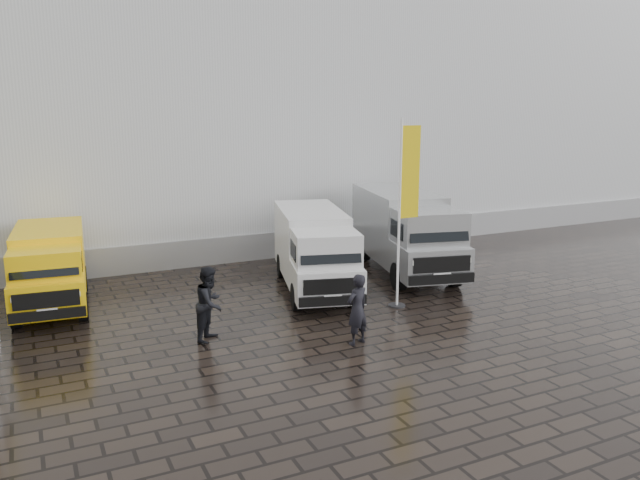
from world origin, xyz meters
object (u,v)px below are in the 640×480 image
(flagpole, at_px, (405,202))
(wheelie_bin, at_px, (436,230))
(van_white, at_px, (315,252))
(van_silver, at_px, (406,233))
(person_tent, at_px, (210,303))
(person_front, at_px, (357,309))
(van_yellow, at_px, (50,270))

(flagpole, distance_m, wheelie_bin, 9.36)
(van_white, xyz_separation_m, van_silver, (3.80, 0.66, 0.15))
(flagpole, bearing_deg, person_tent, -177.77)
(van_white, xyz_separation_m, wheelie_bin, (7.73, 4.22, -0.72))
(person_front, relative_size, person_tent, 0.94)
(person_tent, bearing_deg, person_front, -80.16)
(van_silver, relative_size, person_tent, 3.39)
(van_white, height_order, person_front, van_white)
(person_front, bearing_deg, flagpole, -160.21)
(van_yellow, bearing_deg, van_white, -8.19)
(van_yellow, relative_size, person_front, 2.74)
(flagpole, xyz_separation_m, person_front, (-2.67, -2.07, -2.17))
(van_white, height_order, flagpole, flagpole)
(van_yellow, distance_m, person_front, 9.12)
(van_white, height_order, van_silver, van_silver)
(person_front, bearing_deg, van_white, -120.24)
(person_front, xyz_separation_m, person_tent, (-3.15, 1.84, 0.06))
(van_yellow, distance_m, van_silver, 11.43)
(person_tent, bearing_deg, van_yellow, 77.72)
(van_white, relative_size, flagpole, 1.05)
(van_yellow, distance_m, wheelie_bin, 15.50)
(van_yellow, height_order, van_white, van_white)
(van_silver, height_order, person_tent, van_silver)
(person_tent, bearing_deg, van_silver, -26.99)
(person_tent, bearing_deg, wheelie_bin, -19.62)
(flagpole, bearing_deg, person_front, -142.22)
(van_silver, height_order, wheelie_bin, van_silver)
(van_white, bearing_deg, person_tent, -131.56)
(van_silver, height_order, flagpole, flagpole)
(van_yellow, height_order, wheelie_bin, van_yellow)
(van_white, height_order, wheelie_bin, van_white)
(flagpole, bearing_deg, wheelie_bin, 47.87)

